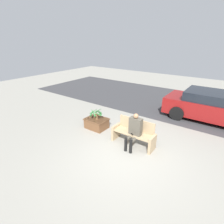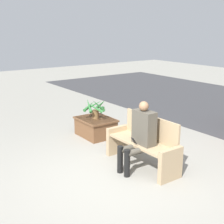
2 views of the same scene
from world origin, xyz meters
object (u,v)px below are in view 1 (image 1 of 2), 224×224
person_seated (134,130)px  planter_box (97,123)px  potted_plant (96,113)px  bench (134,133)px  parked_car (210,106)px

person_seated → planter_box: 2.07m
person_seated → potted_plant: size_ratio=2.16×
bench → parked_car: 4.29m
bench → planter_box: 1.90m
bench → parked_car: bearing=64.8°
potted_plant → parked_car: (3.71, 3.71, -0.00)m
bench → potted_plant: bearing=175.1°
planter_box → potted_plant: bearing=112.6°
potted_plant → planter_box: bearing=-67.4°
planter_box → parked_car: 5.27m
bench → potted_plant: size_ratio=2.70×
potted_plant → parked_car: bearing=45.0°
planter_box → parked_car: parked_car is taller
parked_car → bench: bearing=-115.2°
planter_box → parked_car: (3.71, 3.72, 0.45)m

